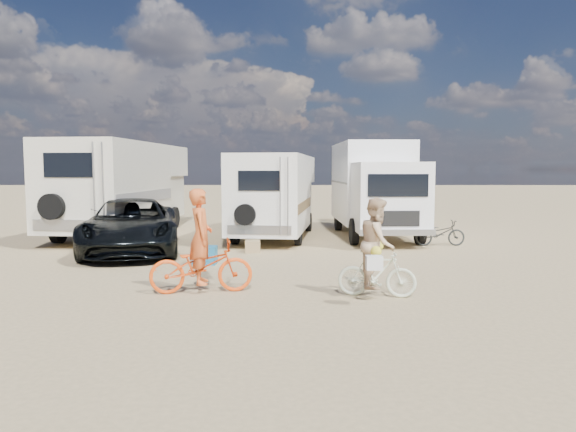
{
  "coord_description": "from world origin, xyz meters",
  "views": [
    {
      "loc": [
        0.84,
        -11.6,
        2.4
      ],
      "look_at": [
        0.8,
        0.89,
        1.3
      ],
      "focal_mm": 32.96,
      "sensor_mm": 36.0,
      "label": 1
    }
  ],
  "objects_px": {
    "rider_man": "(201,246)",
    "bike_parked": "(440,233)",
    "box_truck": "(375,190)",
    "rv_left": "(122,189)",
    "cooler": "(205,255)",
    "bike_man": "(201,266)",
    "crate": "(253,246)",
    "bike_woman": "(377,274)",
    "dark_suv": "(131,226)",
    "rider_woman": "(377,252)",
    "rv_main": "(275,197)"
  },
  "relations": [
    {
      "from": "rider_man",
      "to": "bike_parked",
      "type": "bearing_deg",
      "value": -56.06
    },
    {
      "from": "cooler",
      "to": "bike_man",
      "type": "bearing_deg",
      "value": -79.75
    },
    {
      "from": "dark_suv",
      "to": "cooler",
      "type": "height_order",
      "value": "dark_suv"
    },
    {
      "from": "rv_left",
      "to": "rider_woman",
      "type": "xyz_separation_m",
      "value": [
        7.79,
        -9.45,
        -0.83
      ]
    },
    {
      "from": "dark_suv",
      "to": "cooler",
      "type": "bearing_deg",
      "value": -51.99
    },
    {
      "from": "rv_main",
      "to": "cooler",
      "type": "xyz_separation_m",
      "value": [
        -1.65,
        -5.41,
        -1.22
      ]
    },
    {
      "from": "rv_left",
      "to": "box_truck",
      "type": "distance_m",
      "value": 9.2
    },
    {
      "from": "bike_parked",
      "to": "crate",
      "type": "bearing_deg",
      "value": 101.89
    },
    {
      "from": "dark_suv",
      "to": "bike_man",
      "type": "height_order",
      "value": "dark_suv"
    },
    {
      "from": "rider_man",
      "to": "bike_parked",
      "type": "relative_size",
      "value": 1.2
    },
    {
      "from": "bike_man",
      "to": "rider_man",
      "type": "xyz_separation_m",
      "value": [
        0.0,
        0.0,
        0.41
      ]
    },
    {
      "from": "bike_parked",
      "to": "rider_man",
      "type": "bearing_deg",
      "value": 133.61
    },
    {
      "from": "bike_woman",
      "to": "cooler",
      "type": "distance_m",
      "value": 5.13
    },
    {
      "from": "rider_woman",
      "to": "rv_left",
      "type": "bearing_deg",
      "value": 52.28
    },
    {
      "from": "bike_man",
      "to": "crate",
      "type": "bearing_deg",
      "value": -17.98
    },
    {
      "from": "bike_man",
      "to": "bike_parked",
      "type": "xyz_separation_m",
      "value": [
        6.47,
        6.37,
        -0.11
      ]
    },
    {
      "from": "rider_woman",
      "to": "crate",
      "type": "xyz_separation_m",
      "value": [
        -2.72,
        5.38,
        -0.67
      ]
    },
    {
      "from": "box_truck",
      "to": "rider_man",
      "type": "distance_m",
      "value": 9.91
    },
    {
      "from": "dark_suv",
      "to": "bike_man",
      "type": "relative_size",
      "value": 2.81
    },
    {
      "from": "rv_main",
      "to": "crate",
      "type": "distance_m",
      "value": 3.74
    },
    {
      "from": "dark_suv",
      "to": "rv_left",
      "type": "bearing_deg",
      "value": 98.14
    },
    {
      "from": "rider_woman",
      "to": "crate",
      "type": "distance_m",
      "value": 6.06
    },
    {
      "from": "rv_left",
      "to": "bike_man",
      "type": "bearing_deg",
      "value": -59.54
    },
    {
      "from": "box_truck",
      "to": "bike_parked",
      "type": "bearing_deg",
      "value": -55.22
    },
    {
      "from": "bike_man",
      "to": "crate",
      "type": "xyz_separation_m",
      "value": [
        0.65,
        5.04,
        -0.35
      ]
    },
    {
      "from": "box_truck",
      "to": "rv_left",
      "type": "bearing_deg",
      "value": 175.27
    },
    {
      "from": "bike_woman",
      "to": "bike_parked",
      "type": "xyz_separation_m",
      "value": [
        3.09,
        6.7,
        -0.04
      ]
    },
    {
      "from": "dark_suv",
      "to": "bike_parked",
      "type": "bearing_deg",
      "value": -5.11
    },
    {
      "from": "rv_main",
      "to": "rv_left",
      "type": "xyz_separation_m",
      "value": [
        -5.64,
        0.61,
        0.23
      ]
    },
    {
      "from": "rider_man",
      "to": "rider_woman",
      "type": "relative_size",
      "value": 1.09
    },
    {
      "from": "rv_left",
      "to": "bike_parked",
      "type": "height_order",
      "value": "rv_left"
    },
    {
      "from": "bike_man",
      "to": "rider_man",
      "type": "bearing_deg",
      "value": -0.0
    },
    {
      "from": "cooler",
      "to": "rv_left",
      "type": "bearing_deg",
      "value": 125.95
    },
    {
      "from": "bike_man",
      "to": "crate",
      "type": "distance_m",
      "value": 5.1
    },
    {
      "from": "rider_man",
      "to": "dark_suv",
      "type": "bearing_deg",
      "value": 18.82
    },
    {
      "from": "rv_main",
      "to": "bike_parked",
      "type": "distance_m",
      "value": 5.76
    },
    {
      "from": "rv_left",
      "to": "rider_woman",
      "type": "relative_size",
      "value": 4.55
    },
    {
      "from": "dark_suv",
      "to": "bike_parked",
      "type": "distance_m",
      "value": 9.44
    },
    {
      "from": "rider_man",
      "to": "rider_woman",
      "type": "xyz_separation_m",
      "value": [
        3.37,
        -0.33,
        -0.08
      ]
    },
    {
      "from": "bike_man",
      "to": "bike_parked",
      "type": "bearing_deg",
      "value": -56.06
    },
    {
      "from": "box_truck",
      "to": "bike_woman",
      "type": "relative_size",
      "value": 4.63
    },
    {
      "from": "rv_main",
      "to": "bike_man",
      "type": "distance_m",
      "value": 8.65
    },
    {
      "from": "bike_woman",
      "to": "rider_woman",
      "type": "distance_m",
      "value": 0.41
    },
    {
      "from": "bike_man",
      "to": "crate",
      "type": "height_order",
      "value": "bike_man"
    },
    {
      "from": "rv_left",
      "to": "bike_parked",
      "type": "xyz_separation_m",
      "value": [
        10.88,
        -2.75,
        -1.27
      ]
    },
    {
      "from": "rv_left",
      "to": "dark_suv",
      "type": "relative_size",
      "value": 1.38
    },
    {
      "from": "dark_suv",
      "to": "crate",
      "type": "relative_size",
      "value": 12.82
    },
    {
      "from": "rv_left",
      "to": "cooler",
      "type": "bearing_deg",
      "value": -51.83
    },
    {
      "from": "rider_man",
      "to": "cooler",
      "type": "distance_m",
      "value": 3.21
    },
    {
      "from": "bike_parked",
      "to": "rv_main",
      "type": "bearing_deg",
      "value": 66.85
    }
  ]
}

